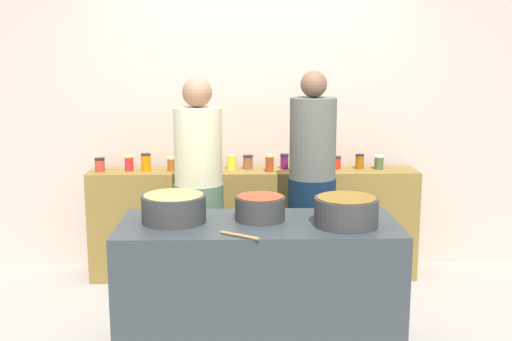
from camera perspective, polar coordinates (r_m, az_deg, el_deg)
ground at (r=4.41m, az=0.12°, el=-14.40°), size 12.00×12.00×0.00m
storefront_wall at (r=5.45m, az=-0.30°, el=6.83°), size 4.80×0.12×3.00m
display_shelf at (r=5.29m, az=-0.21°, el=-4.82°), size 2.70×0.36×0.91m
prep_table at (r=3.97m, az=0.25°, el=-10.67°), size 1.70×0.70×0.85m
preserve_jar_0 at (r=5.27m, az=-13.95°, el=0.51°), size 0.08×0.08×0.11m
preserve_jar_1 at (r=5.25m, az=-11.42°, el=0.66°), size 0.07×0.07×0.13m
preserve_jar_2 at (r=5.21m, az=-9.93°, el=0.73°), size 0.08×0.08×0.14m
preserve_jar_3 at (r=5.19m, az=-7.66°, el=0.60°), size 0.07×0.07×0.12m
preserve_jar_4 at (r=5.24m, az=-5.73°, el=0.85°), size 0.08×0.08×0.14m
preserve_jar_5 at (r=5.18m, az=-4.28°, el=0.57°), size 0.09×0.09×0.10m
preserve_jar_6 at (r=5.20m, az=-2.22°, el=0.75°), size 0.08×0.08×0.12m
preserve_jar_7 at (r=5.22m, az=-0.73°, el=0.76°), size 0.08×0.08×0.12m
preserve_jar_8 at (r=5.11m, az=1.23°, el=0.66°), size 0.07×0.07×0.14m
preserve_jar_9 at (r=5.24m, az=2.59°, el=0.84°), size 0.07×0.07×0.12m
preserve_jar_10 at (r=5.19m, az=6.05°, el=0.68°), size 0.09×0.09×0.12m
preserve_jar_11 at (r=5.28m, az=7.21°, el=0.72°), size 0.09×0.09×0.10m
preserve_jar_12 at (r=5.30m, az=9.36°, el=0.81°), size 0.07×0.07×0.12m
preserve_jar_13 at (r=5.32m, az=11.07°, el=0.75°), size 0.08×0.08×0.12m
cooking_pot_left at (r=3.87m, az=-7.45°, el=-3.41°), size 0.39×0.39×0.17m
cooking_pot_center at (r=3.87m, az=0.37°, el=-3.42°), size 0.31×0.31×0.15m
cooking_pot_right at (r=3.79m, az=8.16°, el=-3.70°), size 0.38×0.38×0.17m
wooden_spoon at (r=3.54m, az=-1.50°, el=-5.90°), size 0.22×0.16×0.02m
cook_with_tongs at (r=4.68m, az=-5.18°, el=-2.98°), size 0.36×0.36×1.69m
cook_in_cap at (r=4.67m, az=5.07°, el=-2.70°), size 0.35×0.35×1.74m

